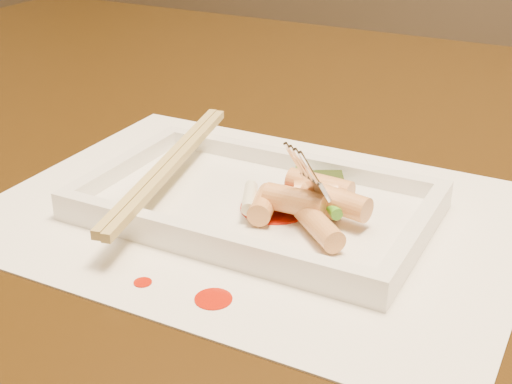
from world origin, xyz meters
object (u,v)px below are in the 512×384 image
at_px(table, 283,222).
at_px(fork, 357,120).
at_px(placemat, 256,214).
at_px(plate_base, 256,208).
at_px(chopstick_a, 165,163).

relative_size(table, fork, 10.00).
relative_size(placemat, plate_base, 1.54).
bearing_deg(table, fork, -50.20).
relative_size(table, chopstick_a, 5.69).
xyz_separation_m(placemat, chopstick_a, (-0.08, 0.00, 0.03)).
xyz_separation_m(plate_base, fork, (0.07, 0.02, 0.08)).
height_order(plate_base, fork, fork).
height_order(placemat, fork, fork).
bearing_deg(fork, table, 129.80).
bearing_deg(plate_base, placemat, 0.00).
height_order(placemat, plate_base, plate_base).
xyz_separation_m(table, fork, (0.13, -0.15, 0.18)).
height_order(table, placemat, placemat).
xyz_separation_m(table, plate_base, (0.06, -0.17, 0.11)).
bearing_deg(placemat, plate_base, 180.00).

